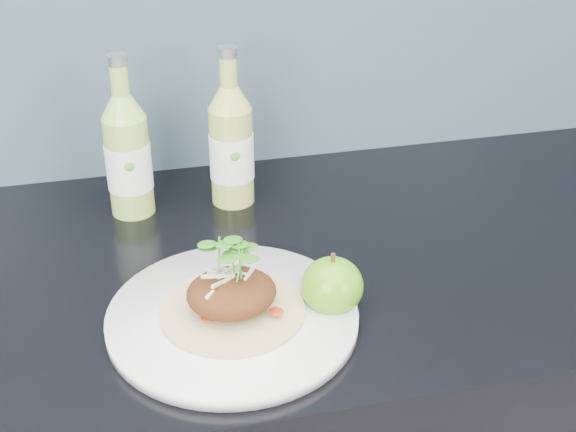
# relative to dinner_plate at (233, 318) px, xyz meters

# --- Properties ---
(dinner_plate) EXTENTS (0.33, 0.33, 0.02)m
(dinner_plate) POSITION_rel_dinner_plate_xyz_m (0.00, 0.00, 0.00)
(dinner_plate) COLOR white
(dinner_plate) RESTS_ON kitchen_counter
(pork_taco) EXTENTS (0.17, 0.17, 0.10)m
(pork_taco) POSITION_rel_dinner_plate_xyz_m (-0.00, -0.00, 0.04)
(pork_taco) COLOR tan
(pork_taco) RESTS_ON dinner_plate
(green_apple) EXTENTS (0.10, 0.10, 0.08)m
(green_apple) POSITION_rel_dinner_plate_xyz_m (0.12, -0.00, 0.03)
(green_apple) COLOR #4A850E
(green_apple) RESTS_ON kitchen_counter
(cider_bottle_left) EXTENTS (0.08, 0.08, 0.23)m
(cider_bottle_left) POSITION_rel_dinner_plate_xyz_m (-0.10, 0.29, 0.08)
(cider_bottle_left) COLOR #96BF4F
(cider_bottle_left) RESTS_ON kitchen_counter
(cider_bottle_right) EXTENTS (0.07, 0.07, 0.23)m
(cider_bottle_right) POSITION_rel_dinner_plate_xyz_m (0.05, 0.29, 0.08)
(cider_bottle_right) COLOR #A4B74C
(cider_bottle_right) RESTS_ON kitchen_counter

